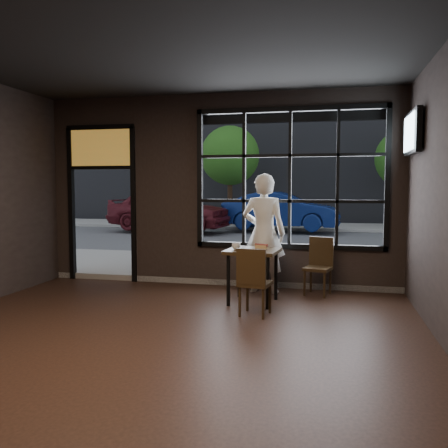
% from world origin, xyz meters
% --- Properties ---
extents(floor, '(6.00, 7.00, 0.02)m').
position_xyz_m(floor, '(0.00, 0.00, -0.01)').
color(floor, black).
rests_on(floor, ground).
extents(ceiling, '(6.00, 7.00, 0.02)m').
position_xyz_m(ceiling, '(0.00, 0.00, 3.21)').
color(ceiling, black).
rests_on(ceiling, ground).
extents(window_frame, '(3.06, 0.12, 2.28)m').
position_xyz_m(window_frame, '(1.20, 3.50, 1.80)').
color(window_frame, black).
rests_on(window_frame, ground).
extents(stained_transom, '(1.20, 0.06, 0.70)m').
position_xyz_m(stained_transom, '(-2.10, 3.50, 2.35)').
color(stained_transom, orange).
rests_on(stained_transom, ground).
extents(street_asphalt, '(60.00, 41.00, 0.04)m').
position_xyz_m(street_asphalt, '(0.00, 24.00, -0.02)').
color(street_asphalt, '#545456').
rests_on(street_asphalt, ground).
extents(building_across, '(28.00, 12.00, 15.00)m').
position_xyz_m(building_across, '(0.00, 23.00, 7.50)').
color(building_across, '#5B5956').
rests_on(building_across, ground).
extents(cafe_table, '(0.78, 0.78, 0.78)m').
position_xyz_m(cafe_table, '(0.77, 2.43, 0.39)').
color(cafe_table, black).
rests_on(cafe_table, floor).
extents(chair_near, '(0.44, 0.44, 0.89)m').
position_xyz_m(chair_near, '(0.91, 1.79, 0.45)').
color(chair_near, black).
rests_on(chair_near, floor).
extents(chair_window, '(0.47, 0.47, 0.88)m').
position_xyz_m(chair_window, '(1.67, 3.12, 0.44)').
color(chair_window, black).
rests_on(chair_window, floor).
extents(man, '(0.71, 0.50, 1.87)m').
position_xyz_m(man, '(0.83, 3.15, 0.94)').
color(man, white).
rests_on(man, floor).
extents(hotdog, '(0.22, 0.15, 0.06)m').
position_xyz_m(hotdog, '(0.88, 2.52, 0.81)').
color(hotdog, tan).
rests_on(hotdog, cafe_table).
extents(cup, '(0.15, 0.15, 0.10)m').
position_xyz_m(cup, '(0.55, 2.32, 0.82)').
color(cup, silver).
rests_on(cup, cafe_table).
extents(tv, '(0.11, 1.01, 0.59)m').
position_xyz_m(tv, '(2.93, 2.76, 2.41)').
color(tv, black).
rests_on(tv, wall_right).
extents(navy_car, '(4.23, 1.73, 1.36)m').
position_xyz_m(navy_car, '(0.14, 12.85, 0.78)').
color(navy_car, navy).
rests_on(navy_car, street_asphalt).
extents(maroon_car, '(4.64, 2.37, 1.51)m').
position_xyz_m(maroon_car, '(-3.79, 11.92, 0.86)').
color(maroon_car, '#57151D').
rests_on(maroon_car, street_asphalt).
extents(tree_left, '(2.40, 2.40, 4.10)m').
position_xyz_m(tree_left, '(-2.15, 14.81, 2.89)').
color(tree_left, '#332114').
rests_on(tree_left, street_asphalt).
extents(tree_right, '(2.24, 2.24, 3.82)m').
position_xyz_m(tree_right, '(4.60, 14.82, 2.69)').
color(tree_right, '#332114').
rests_on(tree_right, street_asphalt).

